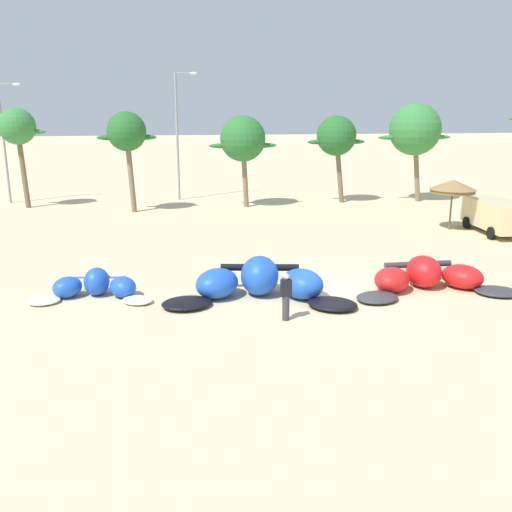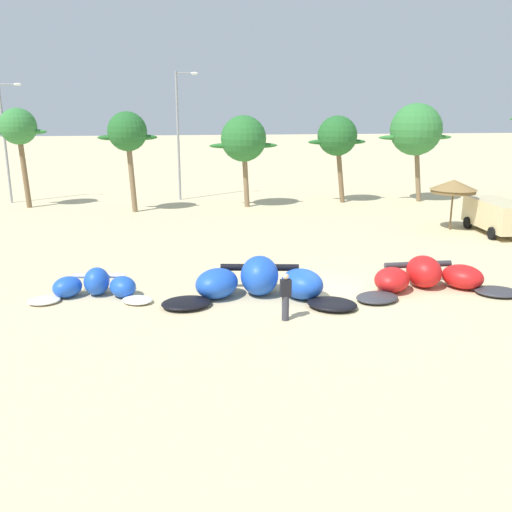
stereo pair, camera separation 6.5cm
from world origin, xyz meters
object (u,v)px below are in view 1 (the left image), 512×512
at_px(palm_left, 127,133).
at_px(kite_far_left, 95,287).
at_px(parked_van, 496,214).
at_px(palm_left_of_gap, 243,139).
at_px(palm_center_left, 337,137).
at_px(lamppost_west, 5,137).
at_px(kite_left, 260,283).
at_px(lamppost_west_center, 179,130).
at_px(kite_left_of_center, 427,278).
at_px(palm_leftmost, 17,128).
at_px(person_near_kites, 286,297).
at_px(beach_umbrella_near_van, 453,186).
at_px(palm_center_right, 415,130).

bearing_deg(palm_left, kite_far_left, -90.66).
relative_size(kite_far_left, palm_left, 0.71).
bearing_deg(kite_far_left, parked_van, 20.79).
xyz_separation_m(palm_left_of_gap, palm_center_left, (7.01, 0.88, 0.08)).
bearing_deg(lamppost_west, kite_left, -58.27).
bearing_deg(kite_left, lamppost_west_center, 95.70).
bearing_deg(kite_left_of_center, palm_leftmost, 132.64).
bearing_deg(palm_leftmost, lamppost_west, 122.00).
distance_m(kite_left_of_center, lamppost_west_center, 25.75).
relative_size(kite_far_left, kite_left_of_center, 0.70).
bearing_deg(palm_left_of_gap, kite_left_of_center, -76.77).
bearing_deg(person_near_kites, lamppost_west, 120.19).
distance_m(parked_van, palm_center_left, 13.53).
bearing_deg(kite_left, palm_left_of_gap, 84.28).
bearing_deg(lamppost_west_center, palm_left, -125.91).
height_order(kite_far_left, palm_left_of_gap, palm_left_of_gap).
bearing_deg(person_near_kites, palm_center_left, 69.70).
height_order(person_near_kites, palm_left_of_gap, palm_left_of_gap).
xyz_separation_m(palm_leftmost, lamppost_west, (-1.50, 2.40, -0.67)).
relative_size(kite_left_of_center, palm_center_left, 1.06).
distance_m(beach_umbrella_near_van, palm_left, 20.76).
bearing_deg(palm_center_left, parked_van, -62.80).
bearing_deg(palm_left, palm_center_right, 3.71).
height_order(kite_left_of_center, palm_leftmost, palm_leftmost).
bearing_deg(palm_left_of_gap, lamppost_west_center, 137.48).
bearing_deg(palm_left, palm_center_left, 6.67).
height_order(palm_leftmost, palm_center_left, palm_leftmost).
distance_m(palm_center_left, palm_center_right, 5.87).
distance_m(palm_center_left, lamppost_west, 24.11).
height_order(kite_left_of_center, lamppost_west, lamppost_west).
xyz_separation_m(kite_left, kite_left_of_center, (6.60, -0.04, -0.09)).
bearing_deg(parked_van, kite_left, -148.98).
distance_m(kite_left_of_center, palm_left_of_gap, 20.68).
height_order(parked_van, palm_left, palm_left).
height_order(kite_far_left, lamppost_west, lamppost_west).
bearing_deg(palm_leftmost, lamppost_west_center, 10.12).
relative_size(person_near_kites, lamppost_west_center, 0.17).
bearing_deg(lamppost_west_center, kite_left, -84.30).
distance_m(palm_left, palm_left_of_gap, 7.89).
xyz_separation_m(beach_umbrella_near_van, palm_left, (-18.69, 8.62, 2.72)).
height_order(kite_left, lamppost_west, lamppost_west).
xyz_separation_m(palm_left_of_gap, lamppost_west, (-16.84, 4.40, 0.10)).
bearing_deg(palm_center_left, lamppost_west, 171.61).
relative_size(palm_left, palm_center_right, 0.92).
height_order(beach_umbrella_near_van, palm_left, palm_left).
height_order(palm_left_of_gap, lamppost_west, lamppost_west).
height_order(palm_leftmost, palm_center_right, palm_center_right).
xyz_separation_m(kite_far_left, beach_umbrella_near_van, (18.89, 9.17, 2.13)).
bearing_deg(palm_center_left, kite_far_left, -127.60).
xyz_separation_m(kite_left, palm_left_of_gap, (1.97, 19.66, 4.18)).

